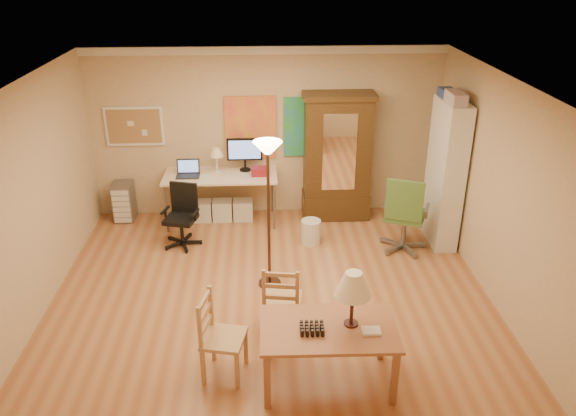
{
  "coord_description": "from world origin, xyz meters",
  "views": [
    {
      "loc": [
        -0.08,
        -6.07,
        4.01
      ],
      "look_at": [
        0.23,
        0.3,
        1.05
      ],
      "focal_mm": 35.0,
      "sensor_mm": 36.0,
      "label": 1
    }
  ],
  "objects_px": {
    "computer_desk": "(224,192)",
    "bookshelf": "(445,174)",
    "armoire": "(337,165)",
    "dining_table": "(337,315)",
    "office_chair_black": "(183,229)",
    "office_chair_green": "(403,231)"
  },
  "relations": [
    {
      "from": "computer_desk",
      "to": "bookshelf",
      "type": "xyz_separation_m",
      "value": [
        3.25,
        -0.84,
        0.57
      ]
    },
    {
      "from": "computer_desk",
      "to": "armoire",
      "type": "relative_size",
      "value": 0.87
    },
    {
      "from": "dining_table",
      "to": "bookshelf",
      "type": "height_order",
      "value": "bookshelf"
    },
    {
      "from": "dining_table",
      "to": "armoire",
      "type": "bearing_deg",
      "value": 82.77
    },
    {
      "from": "dining_table",
      "to": "bookshelf",
      "type": "xyz_separation_m",
      "value": [
        1.93,
        2.95,
        0.27
      ]
    },
    {
      "from": "armoire",
      "to": "bookshelf",
      "type": "relative_size",
      "value": 0.96
    },
    {
      "from": "office_chair_black",
      "to": "bookshelf",
      "type": "xyz_separation_m",
      "value": [
        3.82,
        -0.05,
        0.81
      ]
    },
    {
      "from": "bookshelf",
      "to": "armoire",
      "type": "bearing_deg",
      "value": 147.57
    },
    {
      "from": "computer_desk",
      "to": "bookshelf",
      "type": "bearing_deg",
      "value": -14.46
    },
    {
      "from": "office_chair_green",
      "to": "armoire",
      "type": "xyz_separation_m",
      "value": [
        -0.83,
        1.2,
        0.58
      ]
    },
    {
      "from": "dining_table",
      "to": "computer_desk",
      "type": "relative_size",
      "value": 0.76
    },
    {
      "from": "office_chair_green",
      "to": "armoire",
      "type": "relative_size",
      "value": 0.57
    },
    {
      "from": "computer_desk",
      "to": "armoire",
      "type": "distance_m",
      "value": 1.85
    },
    {
      "from": "office_chair_green",
      "to": "bookshelf",
      "type": "height_order",
      "value": "bookshelf"
    },
    {
      "from": "office_chair_green",
      "to": "bookshelf",
      "type": "relative_size",
      "value": 0.54
    },
    {
      "from": "office_chair_black",
      "to": "armoire",
      "type": "distance_m",
      "value": 2.61
    },
    {
      "from": "computer_desk",
      "to": "office_chair_black",
      "type": "height_order",
      "value": "computer_desk"
    },
    {
      "from": "dining_table",
      "to": "office_chair_black",
      "type": "height_order",
      "value": "dining_table"
    },
    {
      "from": "computer_desk",
      "to": "bookshelf",
      "type": "height_order",
      "value": "bookshelf"
    },
    {
      "from": "office_chair_black",
      "to": "dining_table",
      "type": "bearing_deg",
      "value": -57.82
    },
    {
      "from": "armoire",
      "to": "bookshelf",
      "type": "xyz_separation_m",
      "value": [
        1.44,
        -0.92,
        0.18
      ]
    },
    {
      "from": "dining_table",
      "to": "bookshelf",
      "type": "relative_size",
      "value": 0.63
    }
  ]
}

